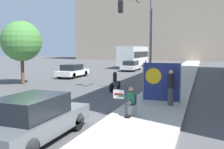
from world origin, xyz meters
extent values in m
plane|color=#4F4F51|center=(0.00, 0.00, 0.00)|extent=(160.00, 160.00, 0.00)
cube|color=#B7B2A8|center=(3.55, 15.00, 0.07)|extent=(3.05, 90.00, 0.13)
cube|color=gray|center=(-2.00, 60.19, 11.12)|extent=(52.00, 12.00, 22.24)
cylinder|color=#474C56|center=(2.74, 1.62, 0.36)|extent=(0.03, 0.03, 0.46)
cylinder|color=#474C56|center=(3.11, 1.62, 0.36)|extent=(0.03, 0.03, 0.46)
cylinder|color=#474C56|center=(2.74, 1.99, 0.36)|extent=(0.03, 0.03, 0.46)
cylinder|color=#474C56|center=(3.11, 1.99, 0.36)|extent=(0.03, 0.03, 0.46)
cube|color=navy|center=(2.93, 1.80, 0.60)|extent=(0.40, 0.40, 0.02)
cube|color=navy|center=(2.93, 1.99, 0.80)|extent=(0.40, 0.02, 0.38)
cylinder|color=#424247|center=(2.93, 1.64, 0.70)|extent=(0.18, 0.42, 0.18)
cylinder|color=#424247|center=(2.93, 1.43, 0.36)|extent=(0.16, 0.16, 0.46)
cube|color=black|center=(2.93, 1.37, 0.18)|extent=(0.20, 0.28, 0.10)
cylinder|color=#236642|center=(2.93, 1.83, 0.87)|extent=(0.34, 0.34, 0.52)
sphere|color=tan|center=(2.93, 1.83, 1.24)|extent=(0.22, 0.22, 0.22)
cylinder|color=#236642|center=(2.60, 1.75, 0.95)|extent=(0.45, 0.09, 0.09)
cube|color=white|center=(2.40, 1.75, 1.01)|extent=(0.49, 0.02, 0.38)
cube|color=#AD1414|center=(2.40, 1.74, 1.01)|extent=(0.37, 0.01, 0.09)
cylinder|color=#424247|center=(4.29, 4.27, 0.57)|extent=(0.28, 0.28, 0.87)
cylinder|color=black|center=(4.29, 4.27, 1.35)|extent=(0.34, 0.34, 0.69)
sphere|color=tan|center=(4.29, 4.27, 1.80)|extent=(0.23, 0.23, 0.23)
cylinder|color=black|center=(3.61, 7.23, 0.58)|extent=(0.28, 0.28, 0.90)
cylinder|color=navy|center=(3.61, 7.23, 1.39)|extent=(0.34, 0.34, 0.71)
sphere|color=tan|center=(3.61, 7.23, 1.86)|extent=(0.24, 0.24, 0.24)
cylinder|color=slate|center=(2.80, 4.72, 1.18)|extent=(0.06, 0.06, 2.09)
cylinder|color=slate|center=(4.71, 4.72, 1.18)|extent=(0.06, 0.06, 2.09)
cube|color=navy|center=(3.75, 4.72, 1.23)|extent=(1.92, 0.02, 1.99)
cylinder|color=yellow|center=(3.33, 4.70, 1.53)|extent=(0.84, 0.01, 0.84)
cylinder|color=slate|center=(2.38, 8.61, 3.36)|extent=(0.16, 0.16, 6.45)
cylinder|color=slate|center=(1.32, 8.54, 6.28)|extent=(0.23, 2.12, 0.11)
cube|color=black|center=(0.26, 8.48, 5.86)|extent=(0.32, 0.32, 0.84)
sphere|color=green|center=(0.26, 8.48, 5.58)|extent=(0.18, 0.18, 0.18)
cube|color=#565B60|center=(0.74, -1.77, 0.55)|extent=(1.82, 4.30, 0.56)
cube|color=black|center=(0.74, -1.94, 1.16)|extent=(1.57, 2.24, 0.65)
cylinder|color=black|center=(-0.06, -0.44, 0.32)|extent=(0.22, 0.64, 0.64)
cylinder|color=black|center=(1.54, -0.44, 0.32)|extent=(0.22, 0.64, 0.64)
cylinder|color=black|center=(1.54, -3.11, 0.32)|extent=(0.22, 0.64, 0.64)
cube|color=white|center=(-6.92, 14.53, 0.52)|extent=(1.77, 4.25, 0.49)
cube|color=black|center=(-6.92, 14.36, 1.06)|extent=(1.52, 2.21, 0.60)
cylinder|color=black|center=(-7.70, 15.85, 0.32)|extent=(0.22, 0.64, 0.64)
cylinder|color=black|center=(-6.15, 15.85, 0.32)|extent=(0.22, 0.64, 0.64)
cylinder|color=black|center=(-7.70, 13.21, 0.32)|extent=(0.22, 0.64, 0.64)
cylinder|color=black|center=(-6.15, 13.21, 0.32)|extent=(0.22, 0.64, 0.64)
cube|color=silver|center=(-3.39, 24.35, 0.52)|extent=(1.79, 4.67, 0.49)
cube|color=black|center=(-3.39, 24.16, 1.06)|extent=(1.54, 2.43, 0.60)
cylinder|color=black|center=(-4.17, 25.80, 0.32)|extent=(0.22, 0.64, 0.64)
cylinder|color=black|center=(-2.60, 25.80, 0.32)|extent=(0.22, 0.64, 0.64)
cylinder|color=black|center=(-4.17, 22.90, 0.32)|extent=(0.22, 0.64, 0.64)
cylinder|color=black|center=(-2.60, 22.90, 0.32)|extent=(0.22, 0.64, 0.64)
cube|color=silver|center=(-4.72, 30.62, 1.89)|extent=(2.55, 10.01, 2.90)
cube|color=black|center=(-4.72, 30.62, 2.07)|extent=(2.57, 9.51, 0.94)
cylinder|color=black|center=(-5.84, 33.72, 0.52)|extent=(0.30, 1.04, 1.04)
cylinder|color=black|center=(-3.59, 33.72, 0.52)|extent=(0.30, 1.04, 1.04)
cylinder|color=black|center=(-5.84, 27.51, 0.52)|extent=(0.30, 1.04, 1.04)
cylinder|color=black|center=(-3.59, 27.51, 0.52)|extent=(0.30, 1.04, 1.04)
cube|color=#565B60|center=(-0.06, 8.28, 0.48)|extent=(0.24, 0.91, 0.32)
cylinder|color=black|center=(-0.06, 8.23, 0.88)|extent=(0.28, 0.28, 0.65)
sphere|color=black|center=(-0.06, 8.23, 1.22)|extent=(0.24, 0.24, 0.24)
cylinder|color=black|center=(-0.06, 9.04, 0.30)|extent=(0.10, 0.60, 0.60)
cylinder|color=black|center=(-0.06, 7.53, 0.30)|extent=(0.10, 0.60, 0.60)
cylinder|color=brown|center=(-8.37, 8.60, 1.22)|extent=(0.28, 0.28, 2.43)
sphere|color=#47843D|center=(-8.37, 8.60, 3.59)|extent=(3.31, 3.31, 3.31)
camera|label=1|loc=(5.76, -8.28, 2.95)|focal=40.00mm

